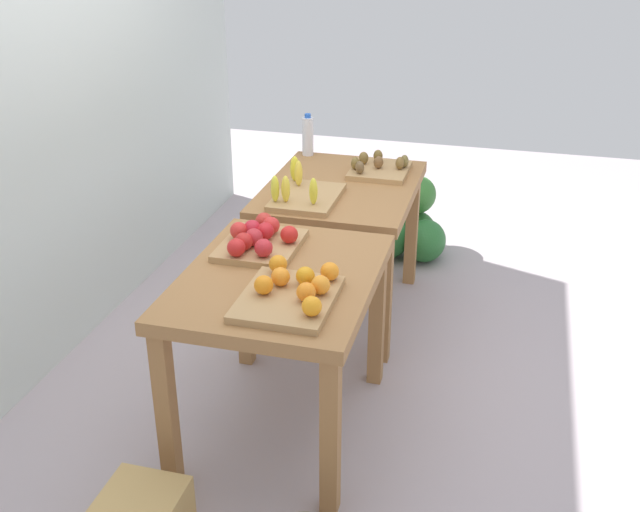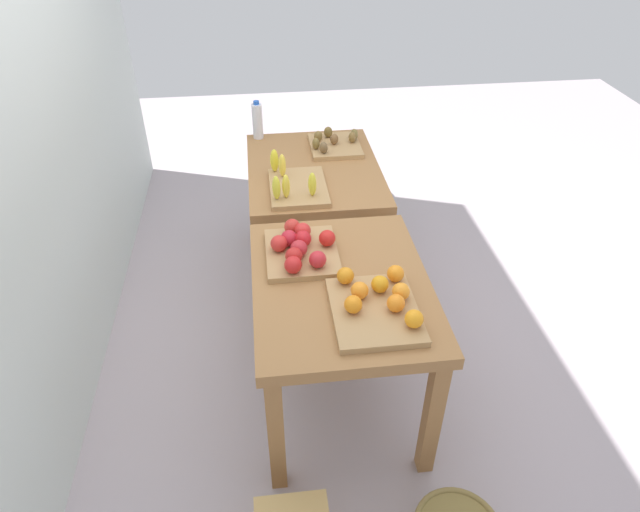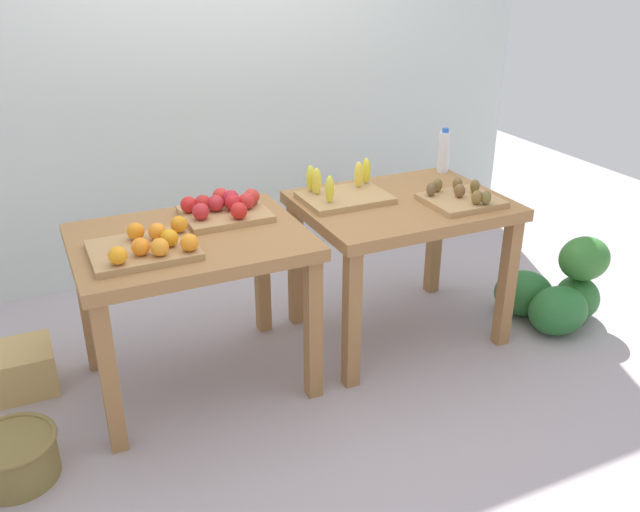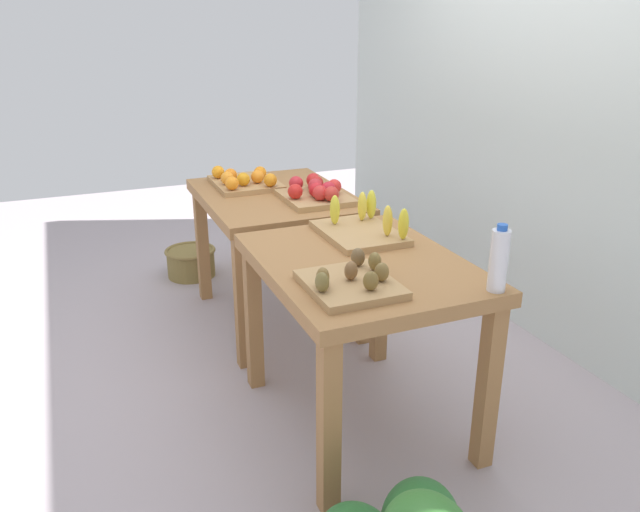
# 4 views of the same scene
# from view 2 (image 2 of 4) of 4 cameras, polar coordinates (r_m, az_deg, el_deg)

# --- Properties ---
(ground_plane) EXTENTS (8.00, 8.00, 0.00)m
(ground_plane) POSITION_cam_2_polar(r_m,az_deg,el_deg) (3.44, 0.49, -6.92)
(ground_plane) COLOR #A99CA2
(back_wall) EXTENTS (4.40, 0.12, 3.00)m
(back_wall) POSITION_cam_2_polar(r_m,az_deg,el_deg) (2.82, -28.67, 14.29)
(back_wall) COLOR silver
(back_wall) RESTS_ON ground_plane
(display_table_left) EXTENTS (1.04, 0.80, 0.78)m
(display_table_left) POSITION_cam_2_polar(r_m,az_deg,el_deg) (2.59, 2.13, -4.64)
(display_table_left) COLOR #9C6C3E
(display_table_left) RESTS_ON ground_plane
(display_table_right) EXTENTS (1.04, 0.80, 0.78)m
(display_table_right) POSITION_cam_2_polar(r_m,az_deg,el_deg) (3.50, -0.63, 7.40)
(display_table_right) COLOR #9C6C3E
(display_table_right) RESTS_ON ground_plane
(orange_bin) EXTENTS (0.45, 0.36, 0.11)m
(orange_bin) POSITION_cam_2_polar(r_m,az_deg,el_deg) (2.35, 5.85, -4.80)
(orange_bin) COLOR tan
(orange_bin) RESTS_ON display_table_left
(apple_bin) EXTENTS (0.42, 0.34, 0.11)m
(apple_bin) POSITION_cam_2_polar(r_m,az_deg,el_deg) (2.64, -2.00, 0.82)
(apple_bin) COLOR tan
(apple_bin) RESTS_ON display_table_left
(banana_crate) EXTENTS (0.44, 0.32, 0.17)m
(banana_crate) POSITION_cam_2_polar(r_m,az_deg,el_deg) (3.18, -2.57, 7.28)
(banana_crate) COLOR tan
(banana_crate) RESTS_ON display_table_right
(kiwi_bin) EXTENTS (0.36, 0.32, 0.10)m
(kiwi_bin) POSITION_cam_2_polar(r_m,az_deg,el_deg) (3.67, 1.47, 11.39)
(kiwi_bin) COLOR tan
(kiwi_bin) RESTS_ON display_table_right
(water_bottle) EXTENTS (0.07, 0.07, 0.25)m
(water_bottle) POSITION_cam_2_polar(r_m,az_deg,el_deg) (3.80, -6.41, 13.58)
(water_bottle) COLOR silver
(water_bottle) RESTS_ON display_table_right
(watermelon_pile) EXTENTS (0.65, 0.60, 0.49)m
(watermelon_pile) POSITION_cam_2_polar(r_m,az_deg,el_deg) (4.54, 1.65, 7.74)
(watermelon_pile) COLOR #2D6D2E
(watermelon_pile) RESTS_ON ground_plane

